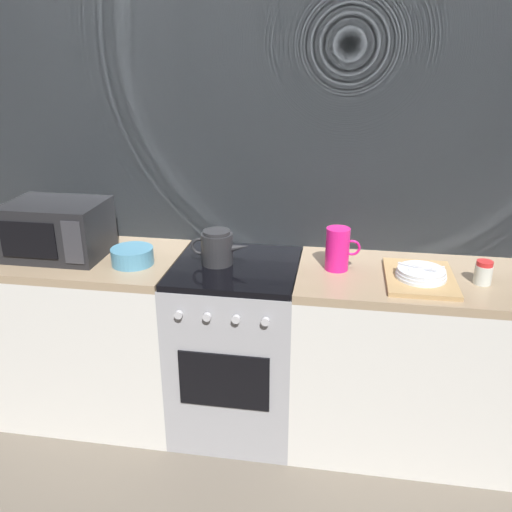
{
  "coord_description": "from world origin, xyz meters",
  "views": [
    {
      "loc": [
        0.48,
        -2.32,
        1.88
      ],
      "look_at": [
        0.1,
        0.0,
        0.95
      ],
      "focal_mm": 37.67,
      "sensor_mm": 36.0,
      "label": 1
    }
  ],
  "objects_px": {
    "kettle": "(217,248)",
    "spice_jar": "(483,273)",
    "microwave": "(58,229)",
    "mixing_bowl": "(132,256)",
    "pitcher": "(338,249)",
    "stove_unit": "(237,347)",
    "dish_pile": "(420,276)"
  },
  "relations": [
    {
      "from": "microwave",
      "to": "spice_jar",
      "type": "bearing_deg",
      "value": -0.71
    },
    {
      "from": "microwave",
      "to": "spice_jar",
      "type": "distance_m",
      "value": 2.0
    },
    {
      "from": "kettle",
      "to": "spice_jar",
      "type": "bearing_deg",
      "value": -1.77
    },
    {
      "from": "microwave",
      "to": "dish_pile",
      "type": "relative_size",
      "value": 1.15
    },
    {
      "from": "pitcher",
      "to": "spice_jar",
      "type": "bearing_deg",
      "value": -5.54
    },
    {
      "from": "microwave",
      "to": "kettle",
      "type": "bearing_deg",
      "value": 0.88
    },
    {
      "from": "kettle",
      "to": "stove_unit",
      "type": "bearing_deg",
      "value": 0.08
    },
    {
      "from": "microwave",
      "to": "mixing_bowl",
      "type": "distance_m",
      "value": 0.41
    },
    {
      "from": "kettle",
      "to": "spice_jar",
      "type": "relative_size",
      "value": 2.71
    },
    {
      "from": "stove_unit",
      "to": "microwave",
      "type": "relative_size",
      "value": 1.96
    },
    {
      "from": "kettle",
      "to": "dish_pile",
      "type": "xyz_separation_m",
      "value": [
        0.93,
        -0.05,
        -0.06
      ]
    },
    {
      "from": "pitcher",
      "to": "stove_unit",
      "type": "bearing_deg",
      "value": -177.07
    },
    {
      "from": "microwave",
      "to": "pitcher",
      "type": "distance_m",
      "value": 1.36
    },
    {
      "from": "kettle",
      "to": "dish_pile",
      "type": "relative_size",
      "value": 0.71
    },
    {
      "from": "mixing_bowl",
      "to": "spice_jar",
      "type": "relative_size",
      "value": 1.9
    },
    {
      "from": "stove_unit",
      "to": "microwave",
      "type": "bearing_deg",
      "value": -179.2
    },
    {
      "from": "mixing_bowl",
      "to": "spice_jar",
      "type": "height_order",
      "value": "spice_jar"
    },
    {
      "from": "kettle",
      "to": "pitcher",
      "type": "relative_size",
      "value": 1.42
    },
    {
      "from": "stove_unit",
      "to": "mixing_bowl",
      "type": "relative_size",
      "value": 4.5
    },
    {
      "from": "spice_jar",
      "to": "pitcher",
      "type": "bearing_deg",
      "value": 174.46
    },
    {
      "from": "microwave",
      "to": "kettle",
      "type": "relative_size",
      "value": 1.62
    },
    {
      "from": "stove_unit",
      "to": "kettle",
      "type": "distance_m",
      "value": 0.54
    },
    {
      "from": "stove_unit",
      "to": "mixing_bowl",
      "type": "distance_m",
      "value": 0.69
    },
    {
      "from": "pitcher",
      "to": "spice_jar",
      "type": "height_order",
      "value": "pitcher"
    },
    {
      "from": "microwave",
      "to": "spice_jar",
      "type": "height_order",
      "value": "microwave"
    },
    {
      "from": "kettle",
      "to": "pitcher",
      "type": "distance_m",
      "value": 0.56
    },
    {
      "from": "dish_pile",
      "to": "spice_jar",
      "type": "bearing_deg",
      "value": 3.32
    },
    {
      "from": "stove_unit",
      "to": "spice_jar",
      "type": "height_order",
      "value": "spice_jar"
    },
    {
      "from": "kettle",
      "to": "mixing_bowl",
      "type": "relative_size",
      "value": 1.42
    },
    {
      "from": "stove_unit",
      "to": "mixing_bowl",
      "type": "xyz_separation_m",
      "value": [
        -0.49,
        -0.07,
        0.49
      ]
    },
    {
      "from": "microwave",
      "to": "mixing_bowl",
      "type": "relative_size",
      "value": 2.3
    },
    {
      "from": "microwave",
      "to": "pitcher",
      "type": "height_order",
      "value": "microwave"
    }
  ]
}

